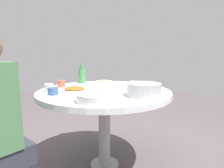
{
  "coord_description": "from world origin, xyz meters",
  "views": [
    {
      "loc": [
        0.9,
        -1.39,
        1.06
      ],
      "look_at": [
        0.15,
        -0.11,
        0.83
      ],
      "focal_mm": 30.11,
      "sensor_mm": 36.0,
      "label": 1
    }
  ],
  "objects": [
    {
      "name": "green_bottle",
      "position": [
        -0.43,
        0.22,
        0.83
      ],
      "size": [
        0.08,
        0.08,
        0.22
      ],
      "color": "#40894C",
      "rests_on": "round_dining_table"
    },
    {
      "name": "tea_cup_near",
      "position": [
        -0.44,
        -0.08,
        0.78
      ],
      "size": [
        0.07,
        0.07,
        0.07
      ],
      "primitive_type": "cylinder",
      "color": "#CA553B",
      "rests_on": "round_dining_table"
    },
    {
      "name": "dish_noodles",
      "position": [
        -0.22,
        0.33,
        0.76
      ],
      "size": [
        0.19,
        0.19,
        0.03
      ],
      "color": "silver",
      "rests_on": "round_dining_table"
    },
    {
      "name": "tea_cup_far",
      "position": [
        -0.24,
        -0.38,
        0.77
      ],
      "size": [
        0.08,
        0.08,
        0.06
      ],
      "primitive_type": "cylinder",
      "color": "#35568B",
      "rests_on": "round_dining_table"
    },
    {
      "name": "tea_cup_side",
      "position": [
        -0.34,
        -0.33,
        0.78
      ],
      "size": [
        0.07,
        0.07,
        0.07
      ],
      "primitive_type": "cylinder",
      "color": "silver",
      "rests_on": "round_dining_table"
    },
    {
      "name": "ground",
      "position": [
        0.0,
        0.0,
        0.0
      ],
      "size": [
        8.0,
        8.0,
        0.0
      ],
      "primitive_type": "plane",
      "color": "#554B4D"
    },
    {
      "name": "dish_stirfry",
      "position": [
        -0.18,
        -0.19,
        0.76
      ],
      "size": [
        0.21,
        0.21,
        0.04
      ],
      "color": "silver",
      "rests_on": "round_dining_table"
    },
    {
      "name": "round_dining_table",
      "position": [
        0.0,
        0.0,
        0.66
      ],
      "size": [
        1.17,
        1.17,
        0.75
      ],
      "color": "#99999E",
      "rests_on": "ground"
    },
    {
      "name": "soup_bowl",
      "position": [
        0.19,
        -0.38,
        0.77
      ],
      "size": [
        0.28,
        0.28,
        0.06
      ],
      "color": "white",
      "rests_on": "round_dining_table"
    },
    {
      "name": "rice_bowl",
      "position": [
        0.4,
        -0.06,
        0.8
      ],
      "size": [
        0.26,
        0.26,
        0.11
      ],
      "color": "#B2B5BA",
      "rests_on": "round_dining_table"
    },
    {
      "name": "dish_eggplant",
      "position": [
        0.25,
        0.27,
        0.77
      ],
      "size": [
        0.25,
        0.25,
        0.05
      ],
      "color": "white",
      "rests_on": "round_dining_table"
    }
  ]
}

